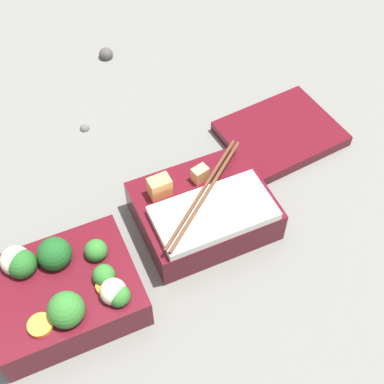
{
  "coord_description": "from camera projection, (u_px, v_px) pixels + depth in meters",
  "views": [
    {
      "loc": [
        -0.09,
        -0.35,
        0.61
      ],
      "look_at": [
        0.09,
        0.05,
        0.05
      ],
      "focal_mm": 50.0,
      "sensor_mm": 36.0,
      "label": 1
    }
  ],
  "objects": [
    {
      "name": "ground_plane",
      "position": [
        145.0,
        263.0,
        0.7
      ],
      "size": [
        3.0,
        3.0,
        0.0
      ],
      "primitive_type": "plane",
      "color": "slate"
    },
    {
      "name": "bento_tray_vegetable",
      "position": [
        64.0,
        290.0,
        0.64
      ],
      "size": [
        0.17,
        0.14,
        0.08
      ],
      "color": "#510F19",
      "rests_on": "ground_plane"
    },
    {
      "name": "bento_tray_rice",
      "position": [
        204.0,
        211.0,
        0.71
      ],
      "size": [
        0.17,
        0.14,
        0.08
      ],
      "color": "#510F19",
      "rests_on": "ground_plane"
    },
    {
      "name": "bento_lid",
      "position": [
        280.0,
        134.0,
        0.83
      ],
      "size": [
        0.18,
        0.15,
        0.02
      ],
      "primitive_type": "cube",
      "rotation": [
        0.0,
        0.0,
        0.11
      ],
      "color": "#510F19",
      "rests_on": "ground_plane"
    },
    {
      "name": "pebble_1",
      "position": [
        106.0,
        54.0,
        0.95
      ],
      "size": [
        0.02,
        0.02,
        0.02
      ],
      "primitive_type": "sphere",
      "color": "#474442",
      "rests_on": "ground_plane"
    },
    {
      "name": "pebble_2",
      "position": [
        82.0,
        128.0,
        0.84
      ],
      "size": [
        0.02,
        0.02,
        0.02
      ],
      "primitive_type": "sphere",
      "color": "#595651",
      "rests_on": "ground_plane"
    }
  ]
}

